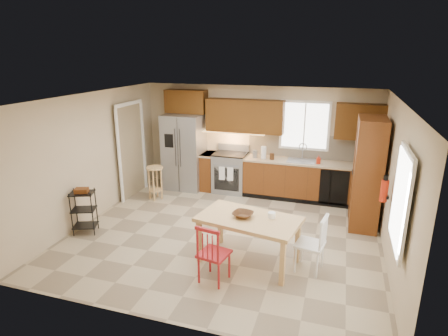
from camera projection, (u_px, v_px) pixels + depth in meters
floor at (225, 234)px, 6.94m from camera, size 5.50×5.50×0.00m
ceiling at (225, 98)px, 6.20m from camera, size 5.50×5.00×0.02m
wall_back at (256, 139)px, 8.85m from camera, size 5.50×0.02×2.50m
wall_front at (160, 232)px, 4.29m from camera, size 5.50×0.02×2.50m
wall_left at (92, 157)px, 7.36m from camera, size 0.02×5.00×2.50m
wall_right at (395, 186)px, 5.78m from camera, size 0.02×5.00×2.50m
refrigerator at (184, 152)px, 9.09m from camera, size 0.92×0.75×1.82m
range_stove at (230, 173)px, 8.95m from camera, size 0.76×0.63×0.92m
base_cabinet_narrow at (209, 171)px, 9.13m from camera, size 0.30×0.60×0.90m
base_cabinet_run at (308, 181)px, 8.44m from camera, size 2.92×0.60×0.90m
dishwasher at (334, 188)px, 8.01m from camera, size 0.60×0.02×0.78m
backsplash at (312, 147)px, 8.48m from camera, size 2.92×0.03×0.55m
upper_over_fridge at (186, 101)px, 8.92m from camera, size 1.00×0.35×0.55m
upper_left_block at (245, 116)px, 8.59m from camera, size 1.80×0.35×0.75m
upper_right_block at (360, 122)px, 7.87m from camera, size 1.00×0.35×0.75m
window_back at (305, 126)px, 8.39m from camera, size 1.12×0.04×1.12m
sink at (301, 163)px, 8.37m from camera, size 0.62×0.46×0.16m
undercab_glow at (232, 132)px, 8.77m from camera, size 1.60×0.30×0.01m
soap_bottle at (319, 159)px, 8.13m from camera, size 0.09×0.09×0.19m
paper_towel at (264, 152)px, 8.52m from camera, size 0.12×0.12×0.28m
canister_steel at (255, 154)px, 8.59m from camera, size 0.11×0.11×0.18m
canister_wood at (272, 156)px, 8.45m from camera, size 0.10×0.10×0.14m
pantry at (367, 173)px, 7.02m from camera, size 0.50×0.95×2.10m
fire_extinguisher at (384, 191)px, 5.99m from camera, size 0.12×0.12×0.36m
window_right at (401, 200)px, 4.69m from camera, size 0.04×1.02×1.32m
doorway at (131, 151)px, 8.58m from camera, size 0.04×0.95×2.10m
dining_table at (248, 240)px, 5.92m from camera, size 1.68×1.14×0.75m
chair_red at (214, 253)px, 5.41m from camera, size 0.50×0.50×0.91m
chair_white at (310, 243)px, 5.67m from camera, size 0.50×0.50×0.91m
table_bowl at (243, 217)px, 5.83m from camera, size 0.36×0.36×0.08m
table_jar at (272, 216)px, 5.79m from camera, size 0.13×0.13×0.13m
bar_stool at (155, 183)px, 8.49m from camera, size 0.46×0.46×0.77m
utility_cart at (84, 212)px, 6.89m from camera, size 0.50×0.45×0.83m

